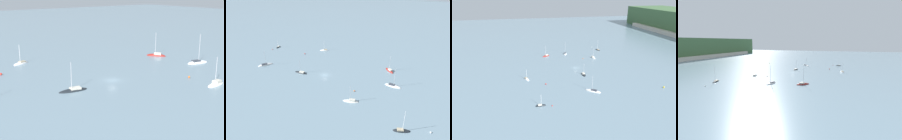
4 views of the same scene
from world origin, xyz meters
The scene contains 14 objects.
ground_plane centered at (0.00, 0.00, 0.00)m, with size 600.00×600.00×0.00m, color slate.
sailboat_0 centered at (13.69, 1.33, 0.09)m, with size 8.11×3.52×8.27m.
sailboat_1 centered at (48.19, -31.39, 0.08)m, with size 2.00×5.23×6.35m.
sailboat_2 centered at (-33.90, -16.08, 0.12)m, with size 6.07×7.29×10.04m.
sailboat_3 centered at (-37.13, 1.18, 0.09)m, with size 8.65×4.46×11.08m.
sailboat_4 centered at (38.96, -1.58, 0.07)m, with size 7.66×8.36×10.11m.
sailboat_5 centered at (-42.88, 33.55, 0.10)m, with size 6.83×3.35×9.69m.
sailboat_6 centered at (-20.30, 20.55, 0.14)m, with size 7.41×2.95×8.55m.
sailboat_7 centered at (13.27, -35.55, 0.07)m, with size 6.64×4.07×7.55m.
mooring_buoy_0 centered at (23.77, -25.13, 0.35)m, with size 0.71×0.71×0.71m.
mooring_buoy_1 centered at (43.69, 39.03, 0.44)m, with size 0.88×0.88×0.88m.
mooring_buoy_2 centered at (49.72, -26.11, 0.25)m, with size 0.51×0.51×0.51m.
mooring_buoy_3 centered at (-53.15, 31.48, 0.30)m, with size 0.61×0.61×0.61m.
mooring_buoy_4 centered at (-19.75, 11.70, 0.30)m, with size 0.60×0.60×0.60m.
Camera 3 is at (139.98, -41.70, 51.73)m, focal length 35.00 mm.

